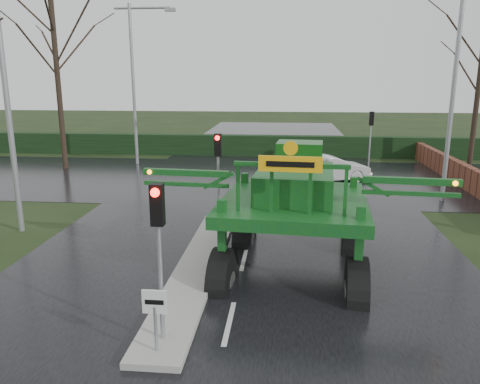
# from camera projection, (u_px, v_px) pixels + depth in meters

# --- Properties ---
(ground) EXTENTS (140.00, 140.00, 0.00)m
(ground) POSITION_uv_depth(u_px,v_px,m) (229.00, 324.00, 10.84)
(ground) COLOR black
(ground) RESTS_ON ground
(road_main) EXTENTS (14.00, 80.00, 0.02)m
(road_main) POSITION_uv_depth(u_px,v_px,m) (256.00, 208.00, 20.51)
(road_main) COLOR black
(road_main) RESTS_ON ground
(road_cross) EXTENTS (80.00, 12.00, 0.02)m
(road_cross) POSITION_uv_depth(u_px,v_px,m) (263.00, 179.00, 26.31)
(road_cross) COLOR black
(road_cross) RESTS_ON ground
(median_island) EXTENTS (1.20, 10.00, 0.16)m
(median_island) POSITION_uv_depth(u_px,v_px,m) (198.00, 267.00, 13.84)
(median_island) COLOR gray
(median_island) RESTS_ON ground
(hedge_row) EXTENTS (44.00, 0.90, 1.50)m
(hedge_row) POSITION_uv_depth(u_px,v_px,m) (268.00, 146.00, 33.87)
(hedge_row) COLOR black
(hedge_row) RESTS_ON ground
(brick_wall) EXTENTS (0.40, 20.00, 1.20)m
(brick_wall) POSITION_uv_depth(u_px,v_px,m) (457.00, 172.00, 25.19)
(brick_wall) COLOR #592D1E
(brick_wall) RESTS_ON ground
(keep_left_sign) EXTENTS (0.50, 0.07, 1.35)m
(keep_left_sign) POSITION_uv_depth(u_px,v_px,m) (155.00, 311.00, 9.26)
(keep_left_sign) COLOR gray
(keep_left_sign) RESTS_ON ground
(traffic_signal_near) EXTENTS (0.26, 0.33, 3.52)m
(traffic_signal_near) POSITION_uv_depth(u_px,v_px,m) (158.00, 229.00, 9.37)
(traffic_signal_near) COLOR gray
(traffic_signal_near) RESTS_ON ground
(traffic_signal_mid) EXTENTS (0.26, 0.33, 3.52)m
(traffic_signal_mid) POSITION_uv_depth(u_px,v_px,m) (218.00, 159.00, 17.59)
(traffic_signal_mid) COLOR gray
(traffic_signal_mid) RESTS_ON ground
(traffic_signal_far) EXTENTS (0.26, 0.33, 3.52)m
(traffic_signal_far) POSITION_uv_depth(u_px,v_px,m) (371.00, 127.00, 28.97)
(traffic_signal_far) COLOR gray
(traffic_signal_far) RESTS_ON ground
(street_light_left_near) EXTENTS (3.85, 0.30, 10.00)m
(street_light_left_near) POSITION_uv_depth(u_px,v_px,m) (11.00, 64.00, 15.98)
(street_light_left_near) COLOR gray
(street_light_left_near) RESTS_ON ground
(street_light_right) EXTENTS (3.85, 0.30, 10.00)m
(street_light_right) POSITION_uv_depth(u_px,v_px,m) (449.00, 67.00, 20.26)
(street_light_right) COLOR gray
(street_light_right) RESTS_ON ground
(street_light_left_far) EXTENTS (3.85, 0.30, 10.00)m
(street_light_left_far) POSITION_uv_depth(u_px,v_px,m) (137.00, 71.00, 29.51)
(street_light_left_far) COLOR gray
(street_light_left_far) RESTS_ON ground
(tree_left_far) EXTENTS (7.70, 7.70, 13.26)m
(tree_left_far) POSITION_uv_depth(u_px,v_px,m) (55.00, 50.00, 27.70)
(tree_left_far) COLOR black
(tree_left_far) RESTS_ON ground
(crop_sprayer) EXTENTS (9.00, 5.94, 5.04)m
(crop_sprayer) POSITION_uv_depth(u_px,v_px,m) (224.00, 198.00, 12.62)
(crop_sprayer) COLOR black
(crop_sprayer) RESTS_ON ground
(white_sedan) EXTENTS (4.52, 2.75, 1.41)m
(white_sedan) POSITION_uv_depth(u_px,v_px,m) (330.00, 182.00, 25.69)
(white_sedan) COLOR silver
(white_sedan) RESTS_ON ground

